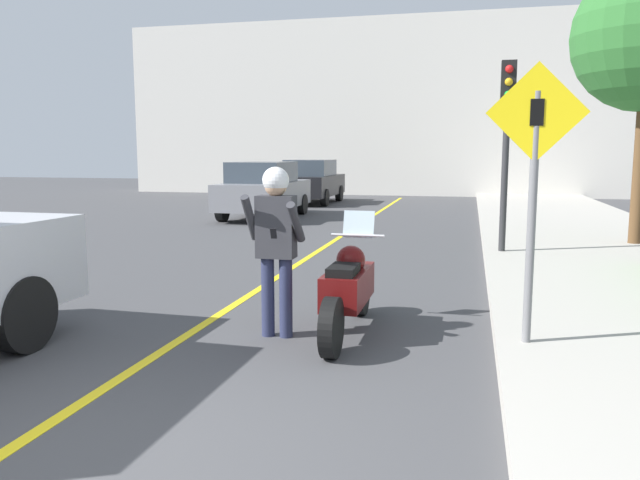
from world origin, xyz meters
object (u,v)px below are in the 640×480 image
crossing_sign (534,177)px  parked_car_grey (264,189)px  person_biker (276,233)px  parked_car_black (311,181)px  motorcycle (348,289)px  traffic_light (507,120)px

crossing_sign → parked_car_grey: crossing_sign is taller
person_biker → parked_car_black: (-4.02, 17.25, -0.26)m
motorcycle → parked_car_black: bearing=105.6°
crossing_sign → parked_car_grey: bearing=119.3°
parked_car_black → parked_car_grey: bearing=-90.4°
traffic_light → parked_car_grey: size_ratio=0.81×
motorcycle → traffic_light: size_ratio=0.66×
parked_car_grey → parked_car_black: size_ratio=1.00×
motorcycle → parked_car_grey: parked_car_grey is taller
person_biker → parked_car_grey: 12.32m
person_biker → crossing_sign: crossing_sign is taller
traffic_light → parked_car_black: size_ratio=0.81×
parked_car_grey → person_biker: bearing=-70.7°
crossing_sign → traffic_light: (0.03, 5.72, 0.81)m
crossing_sign → parked_car_black: size_ratio=0.62×
crossing_sign → traffic_light: bearing=89.7°
motorcycle → parked_car_black: parked_car_black is taller
parked_car_black → traffic_light: bearing=-60.5°
parked_car_grey → crossing_sign: bearing=-60.7°
motorcycle → person_biker: (-0.72, -0.29, 0.63)m
motorcycle → parked_car_grey: size_ratio=0.53×
traffic_light → parked_car_grey: (-6.63, 6.02, -1.68)m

